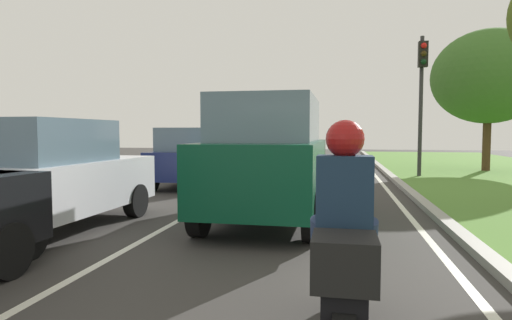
{
  "coord_description": "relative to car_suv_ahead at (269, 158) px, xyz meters",
  "views": [
    {
      "loc": [
        2.23,
        1.39,
        1.65
      ],
      "look_at": [
        0.91,
        8.23,
        1.2
      ],
      "focal_mm": 30.26,
      "sensor_mm": 36.0,
      "label": 1
    }
  ],
  "objects": [
    {
      "name": "curb_right",
      "position": [
        3.15,
        4.68,
        -1.11
      ],
      "size": [
        0.24,
        48.0,
        0.12
      ],
      "primitive_type": "cube",
      "color": "#9E9B93",
      "rests_on": "ground"
    },
    {
      "name": "car_suv_ahead",
      "position": [
        0.0,
        0.0,
        0.0
      ],
      "size": [
        1.99,
        4.51,
        2.28
      ],
      "rotation": [
        0.0,
        0.0,
        -0.01
      ],
      "color": "#0C472D",
      "rests_on": "ground"
    },
    {
      "name": "traffic_light_near_right",
      "position": [
        4.16,
        8.48,
        2.28
      ],
      "size": [
        0.32,
        0.5,
        5.09
      ],
      "color": "#2D2D2D",
      "rests_on": "ground"
    },
    {
      "name": "car_hatchback_far",
      "position": [
        -3.19,
        4.65,
        -0.28
      ],
      "size": [
        1.79,
        3.73,
        1.78
      ],
      "rotation": [
        0.0,
        0.0,
        0.02
      ],
      "color": "navy",
      "rests_on": "ground"
    },
    {
      "name": "lane_line_right_edge",
      "position": [
        2.65,
        4.68,
        -1.16
      ],
      "size": [
        0.12,
        32.0,
        0.01
      ],
      "primitive_type": "cube",
      "color": "silver",
      "rests_on": "ground"
    },
    {
      "name": "tree_roadside_far",
      "position": [
        7.27,
        11.41,
        2.75
      ],
      "size": [
        4.51,
        4.51,
        5.85
      ],
      "color": "#4C331E",
      "rests_on": "ground"
    },
    {
      "name": "motorcycle",
      "position": [
        1.32,
        -4.76,
        -0.6
      ],
      "size": [
        0.4,
        1.9,
        1.01
      ],
      "rotation": [
        0.0,
        0.0,
        -0.0
      ],
      "color": "black",
      "rests_on": "ground"
    },
    {
      "name": "ground_plane",
      "position": [
        -0.95,
        4.68,
        -1.17
      ],
      "size": [
        60.0,
        60.0,
        0.0
      ],
      "primitive_type": "plane",
      "color": "#383533"
    },
    {
      "name": "car_sedan_left_lane",
      "position": [
        -3.45,
        -1.65,
        -0.25
      ],
      "size": [
        1.93,
        4.34,
        1.86
      ],
      "rotation": [
        0.0,
        0.0,
        -0.03
      ],
      "color": "silver",
      "rests_on": "ground"
    },
    {
      "name": "rider_person",
      "position": [
        1.32,
        -4.71,
        0.02
      ],
      "size": [
        0.5,
        0.4,
        1.16
      ],
      "rotation": [
        0.0,
        0.0,
        -0.0
      ],
      "color": "#192D47",
      "rests_on": "ground"
    },
    {
      "name": "lane_line_center",
      "position": [
        -1.65,
        4.68,
        -1.16
      ],
      "size": [
        0.12,
        32.0,
        0.01
      ],
      "primitive_type": "cube",
      "color": "silver",
      "rests_on": "ground"
    }
  ]
}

